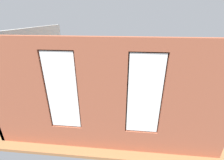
% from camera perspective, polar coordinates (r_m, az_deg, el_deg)
% --- Properties ---
extents(ground_plane, '(6.94, 5.98, 0.10)m').
position_cam_1_polar(ground_plane, '(6.87, 0.20, -8.23)').
color(ground_plane, '#99663D').
extents(brick_wall_with_windows, '(6.34, 0.30, 3.13)m').
position_cam_1_polar(brick_wall_with_windows, '(3.84, -3.56, -8.18)').
color(brick_wall_with_windows, '#9E5138').
rests_on(brick_wall_with_windows, ground_plane).
extents(white_wall_right, '(0.10, 4.98, 3.13)m').
position_cam_1_polar(white_wall_right, '(7.02, -26.31, 4.47)').
color(white_wall_right, silver).
rests_on(white_wall_right, ground_plane).
extents(couch_by_window, '(1.76, 0.87, 0.80)m').
position_cam_1_polar(couch_by_window, '(5.21, -11.20, -15.19)').
color(couch_by_window, black).
rests_on(couch_by_window, ground_plane).
extents(couch_left, '(1.03, 2.00, 0.80)m').
position_cam_1_polar(couch_left, '(7.06, 20.82, -5.47)').
color(couch_left, black).
rests_on(couch_left, ground_plane).
extents(coffee_table, '(1.29, 0.76, 0.44)m').
position_cam_1_polar(coffee_table, '(6.73, 0.74, -4.71)').
color(coffee_table, olive).
rests_on(coffee_table, ground_plane).
extents(cup_ceramic, '(0.09, 0.09, 0.11)m').
position_cam_1_polar(cup_ceramic, '(6.78, -0.54, -3.45)').
color(cup_ceramic, '#B23D38').
rests_on(cup_ceramic, coffee_table).
extents(candle_jar, '(0.08, 0.08, 0.11)m').
position_cam_1_polar(candle_jar, '(6.62, -2.69, -4.14)').
color(candle_jar, '#B7333D').
rests_on(candle_jar, coffee_table).
extents(table_plant_small, '(0.15, 0.15, 0.23)m').
position_cam_1_polar(table_plant_small, '(6.65, 0.75, -3.33)').
color(table_plant_small, '#47423D').
rests_on(table_plant_small, coffee_table).
extents(remote_gray, '(0.18, 0.09, 0.02)m').
position_cam_1_polar(remote_gray, '(6.59, 1.49, -4.68)').
color(remote_gray, '#59595B').
rests_on(remote_gray, coffee_table).
extents(media_console, '(1.06, 0.42, 0.56)m').
position_cam_1_polar(media_console, '(7.61, -21.40, -3.86)').
color(media_console, black).
rests_on(media_console, ground_plane).
extents(tv_flatscreen, '(1.24, 0.20, 0.83)m').
position_cam_1_polar(tv_flatscreen, '(7.34, -22.17, 1.03)').
color(tv_flatscreen, black).
rests_on(tv_flatscreen, media_console).
extents(papasan_chair, '(1.13, 1.13, 0.71)m').
position_cam_1_polar(papasan_chair, '(8.41, 1.75, 1.64)').
color(papasan_chair, olive).
rests_on(papasan_chair, ground_plane).
extents(potted_plant_near_tv, '(0.82, 0.76, 1.19)m').
position_cam_1_polar(potted_plant_near_tv, '(6.48, -21.12, -5.79)').
color(potted_plant_near_tv, '#47423D').
rests_on(potted_plant_near_tv, ground_plane).
extents(potted_plant_between_couches, '(0.70, 0.74, 1.03)m').
position_cam_1_polar(potted_plant_between_couches, '(4.96, 4.20, -14.37)').
color(potted_plant_between_couches, '#47423D').
rests_on(potted_plant_between_couches, ground_plane).
extents(potted_plant_mid_room_small, '(0.24, 0.24, 0.47)m').
position_cam_1_polar(potted_plant_mid_room_small, '(7.63, 9.13, -2.21)').
color(potted_plant_mid_room_small, brown).
rests_on(potted_plant_mid_room_small, ground_plane).
extents(potted_plant_corner_near_left, '(1.03, 1.03, 1.51)m').
position_cam_1_polar(potted_plant_corner_near_left, '(8.53, 19.35, 3.57)').
color(potted_plant_corner_near_left, '#47423D').
rests_on(potted_plant_corner_near_left, ground_plane).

